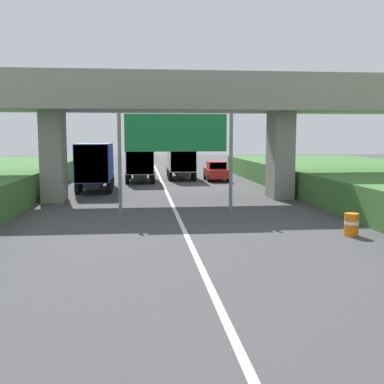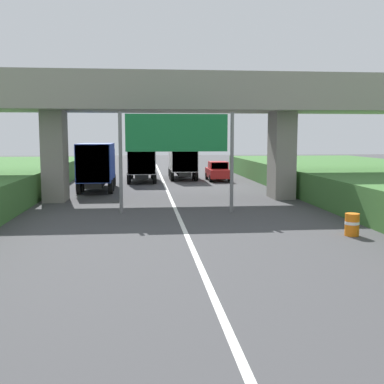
% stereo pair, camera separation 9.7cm
% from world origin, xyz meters
% --- Properties ---
extents(lane_centre_stripe, '(0.20, 86.88, 0.01)m').
position_xyz_m(lane_centre_stripe, '(0.00, 23.44, 0.00)').
color(lane_centre_stripe, white).
rests_on(lane_centre_stripe, ground).
extents(overpass_bridge, '(40.00, 4.80, 7.68)m').
position_xyz_m(overpass_bridge, '(0.00, 29.30, 5.78)').
color(overpass_bridge, gray).
rests_on(overpass_bridge, ground).
extents(overhead_highway_sign, '(5.88, 0.18, 5.18)m').
position_xyz_m(overhead_highway_sign, '(0.00, 23.85, 3.81)').
color(overhead_highway_sign, slate).
rests_on(overhead_highway_sign, ground).
extents(truck_black, '(2.44, 7.30, 3.44)m').
position_xyz_m(truck_black, '(-1.87, 41.62, 1.93)').
color(truck_black, black).
rests_on(truck_black, ground).
extents(truck_blue, '(2.44, 7.30, 3.44)m').
position_xyz_m(truck_blue, '(-5.06, 34.81, 1.93)').
color(truck_blue, black).
rests_on(truck_blue, ground).
extents(truck_white, '(2.44, 7.30, 3.44)m').
position_xyz_m(truck_white, '(1.86, 43.86, 1.93)').
color(truck_white, black).
rests_on(truck_white, ground).
extents(car_red, '(1.86, 4.10, 1.72)m').
position_xyz_m(car_red, '(4.86, 41.49, 0.86)').
color(car_red, red).
rests_on(car_red, ground).
extents(construction_barrel_2, '(0.57, 0.57, 0.90)m').
position_xyz_m(construction_barrel_2, '(6.56, 17.51, 0.46)').
color(construction_barrel_2, orange).
rests_on(construction_barrel_2, ground).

